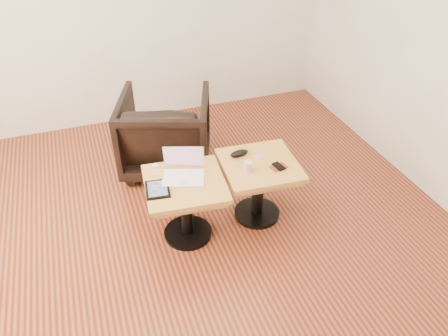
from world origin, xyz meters
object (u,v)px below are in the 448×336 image
object	(u,v)px
side_table_left	(186,196)
armchair	(166,132)
laptop	(184,171)
striped_cup	(248,167)
side_table_right	(259,177)

from	to	relation	value
side_table_left	armchair	bearing A→B (deg)	90.82
laptop	striped_cup	bearing A→B (deg)	5.95
armchair	laptop	bearing A→B (deg)	105.45
side_table_left	laptop	size ratio (longest dim) A/B	1.73
side_table_left	side_table_right	bearing A→B (deg)	8.60
side_table_right	armchair	xyz separation A→B (m)	(-0.53, 0.96, -0.02)
side_table_right	striped_cup	distance (m)	0.23
striped_cup	laptop	bearing A→B (deg)	166.89
side_table_right	striped_cup	bearing A→B (deg)	-147.93
laptop	armchair	world-z (taller)	armchair
side_table_right	armchair	bearing A→B (deg)	123.33
side_table_right	laptop	xyz separation A→B (m)	(-0.60, 0.04, 0.18)
striped_cup	armchair	size ratio (longest dim) A/B	0.10
armchair	side_table_left	bearing A→B (deg)	104.93
side_table_left	striped_cup	size ratio (longest dim) A/B	7.64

